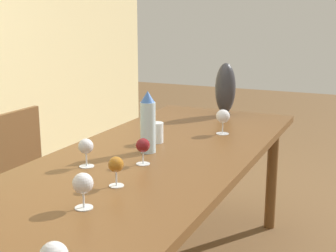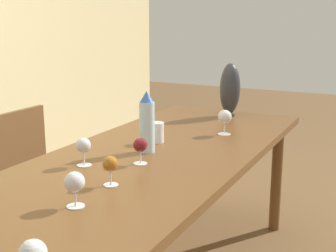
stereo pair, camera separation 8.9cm
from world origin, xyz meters
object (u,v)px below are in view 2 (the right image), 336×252
Objects in this scene: vase at (230,89)px; wine_glass_2 at (83,146)px; water_bottle at (147,123)px; wine_glass_1 at (225,117)px; water_tumbler at (157,132)px; wine_glass_3 at (140,146)px; chair_far at (40,178)px; wine_glass_5 at (75,183)px; wine_glass_6 at (110,165)px.

vase reaches higher than wine_glass_2.
vase is (0.96, -0.07, 0.03)m from water_bottle.
water_bottle is 2.15× the size of wine_glass_1.
water_bottle is at bearing 175.80° from vase.
vase is 0.50m from wine_glass_1.
vase is at bearing 16.71° from wine_glass_1.
water_tumbler is 0.88× the size of wine_glass_3.
wine_glass_1 reaches higher than chair_far.
wine_glass_1 reaches higher than water_tumbler.
chair_far is at bearing 57.90° from wine_glass_2.
water_tumbler is 0.83× the size of wine_glass_5.
wine_glass_3 reaches higher than chair_far.
water_tumbler is 0.40m from wine_glass_1.
water_bottle reaches higher than wine_glass_1.
wine_glass_5 is (-0.38, -0.25, -0.00)m from wine_glass_2.
wine_glass_2 is 0.99× the size of wine_glass_5.
wine_glass_2 is at bearing 57.93° from wine_glass_6.
wine_glass_3 is at bearing -107.61° from chair_far.
water_tumbler is 0.89× the size of wine_glass_6.
vase is at bearing -4.20° from water_bottle.
water_bottle is 0.20m from water_tumbler.
vase is 2.49× the size of wine_glass_1.
wine_glass_2 is 0.28m from wine_glass_6.
water_bottle reaches higher than water_tumbler.
water_bottle is 2.84× the size of water_tumbler.
water_bottle is 0.96m from vase.
wine_glass_5 reaches higher than water_tumbler.
wine_glass_1 is 0.68m from wine_glass_3.
water_tumbler is at bearing 171.77° from vase.
vase reaches higher than water_tumbler.
wine_glass_1 is at bearing -5.14° from wine_glass_5.
wine_glass_3 reaches higher than water_tumbler.
wine_glass_1 is at bearing -12.51° from wine_glass_3.
wine_glass_5 is 0.23m from wine_glass_6.
wine_glass_1 is at bearing -6.88° from wine_glass_6.
chair_far is at bearing 57.91° from wine_glass_6.
water_tumbler is 0.82m from chair_far.
water_bottle is at bearing 156.47° from wine_glass_1.
wine_glass_2 is at bearing 170.48° from vase.
water_tumbler is at bearing 140.73° from wine_glass_1.
wine_glass_1 reaches higher than wine_glass_2.
water_bottle is 0.34× the size of chair_far.
chair_far is at bearing 96.36° from water_tumbler.
wine_glass_1 is at bearing -68.35° from chair_far.
wine_glass_6 is (-1.41, -0.03, -0.09)m from vase.
water_tumbler is 0.76× the size of wine_glass_1.
vase is at bearing -8.23° from water_tumbler.
wine_glass_2 is 0.25m from wine_glass_3.
wine_glass_2 is 0.14× the size of chair_far.
water_bottle reaches higher than chair_far.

